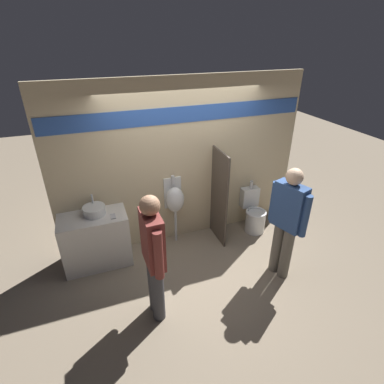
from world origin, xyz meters
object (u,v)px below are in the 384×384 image
toilet (254,214)px  person_in_vest (153,254)px  urinal_near_counter (175,200)px  person_with_lanyard (287,220)px  cell_phone (113,216)px  sink_basin (94,210)px

toilet → person_in_vest: bearing=-150.0°
urinal_near_counter → person_in_vest: person_in_vest is taller
urinal_near_counter → person_with_lanyard: (1.21, -1.30, 0.14)m
cell_phone → person_with_lanyard: bearing=-25.3°
urinal_near_counter → person_with_lanyard: person_with_lanyard is taller
sink_basin → cell_phone: size_ratio=2.32×
urinal_near_counter → person_with_lanyard: 1.78m
cell_phone → person_in_vest: (0.33, -1.14, 0.09)m
person_in_vest → urinal_near_counter: bearing=-27.5°
urinal_near_counter → person_with_lanyard: bearing=-46.9°
toilet → person_with_lanyard: 1.32m
person_in_vest → person_with_lanyard: size_ratio=1.01×
person_with_lanyard → urinal_near_counter: bearing=24.6°
toilet → person_in_vest: person_in_vest is taller
cell_phone → person_with_lanyard: 2.46m
urinal_near_counter → person_in_vest: 1.55m
cell_phone → person_with_lanyard: person_with_lanyard is taller
sink_basin → urinal_near_counter: (1.26, 0.09, -0.11)m
sink_basin → person_with_lanyard: person_with_lanyard is taller
toilet → urinal_near_counter: bearing=173.5°
urinal_near_counter → person_with_lanyard: size_ratio=0.70×
urinal_near_counter → toilet: size_ratio=1.34×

